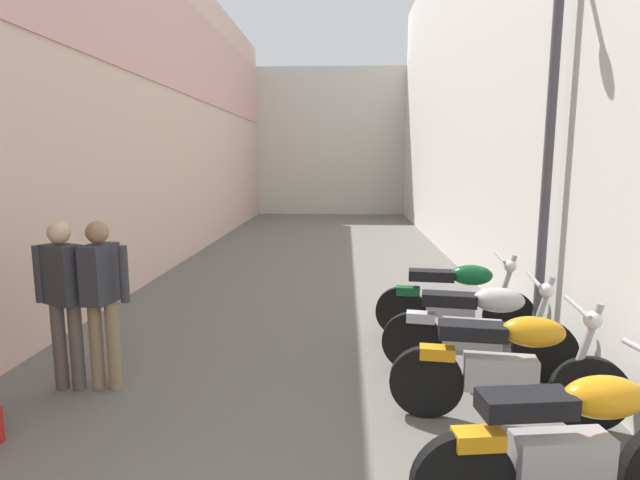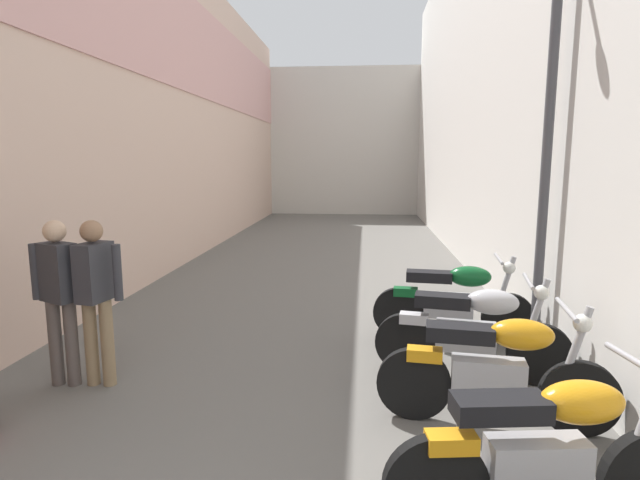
% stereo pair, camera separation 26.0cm
% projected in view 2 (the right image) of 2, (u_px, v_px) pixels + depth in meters
% --- Properties ---
extents(ground_plane, '(35.55, 35.55, 0.00)m').
position_uv_depth(ground_plane, '(312.00, 292.00, 8.22)').
color(ground_plane, '#66635E').
extents(building_left, '(0.45, 19.55, 6.18)m').
position_uv_depth(building_left, '(169.00, 107.00, 9.92)').
color(building_left, beige).
rests_on(building_left, ground).
extents(building_right, '(0.45, 19.55, 7.30)m').
position_uv_depth(building_right, '(486.00, 75.00, 9.35)').
color(building_right, silver).
rests_on(building_right, ground).
extents(building_far_end, '(8.63, 2.00, 5.55)m').
position_uv_depth(building_far_end, '(345.00, 142.00, 20.35)').
color(building_far_end, beige).
rests_on(building_far_end, ground).
extents(motorcycle_second, '(1.84, 0.58, 1.04)m').
position_uv_depth(motorcycle_second, '(548.00, 449.00, 2.86)').
color(motorcycle_second, black).
rests_on(motorcycle_second, ground).
extents(motorcycle_third, '(1.85, 0.58, 1.04)m').
position_uv_depth(motorcycle_third, '(496.00, 367.00, 4.00)').
color(motorcycle_third, black).
rests_on(motorcycle_third, ground).
extents(motorcycle_fourth, '(1.84, 0.58, 1.04)m').
position_uv_depth(motorcycle_fourth, '(472.00, 329.00, 4.90)').
color(motorcycle_fourth, black).
rests_on(motorcycle_fourth, ground).
extents(motorcycle_fifth, '(1.85, 0.58, 1.04)m').
position_uv_depth(motorcycle_fifth, '(454.00, 299.00, 5.94)').
color(motorcycle_fifth, black).
rests_on(motorcycle_fifth, ground).
extents(pedestrian_mid_alley, '(0.52, 0.37, 1.57)m').
position_uv_depth(pedestrian_mid_alley, '(96.00, 290.00, 4.70)').
color(pedestrian_mid_alley, '#8C7251').
rests_on(pedestrian_mid_alley, ground).
extents(pedestrian_further_down, '(0.52, 0.33, 1.57)m').
position_uv_depth(pedestrian_further_down, '(59.00, 290.00, 4.69)').
color(pedestrian_further_down, '#564C47').
rests_on(pedestrian_further_down, ground).
extents(street_lamp, '(0.79, 0.18, 4.26)m').
position_uv_depth(street_lamp, '(539.00, 119.00, 5.13)').
color(street_lamp, '#47474C').
rests_on(street_lamp, ground).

